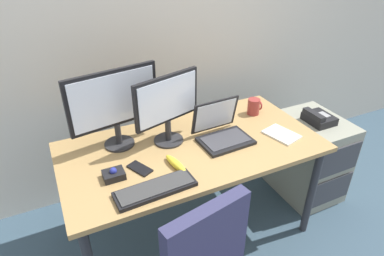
{
  "coord_description": "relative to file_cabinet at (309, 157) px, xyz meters",
  "views": [
    {
      "loc": [
        -0.72,
        -1.51,
        1.85
      ],
      "look_at": [
        0.0,
        0.0,
        0.85
      ],
      "focal_mm": 31.24,
      "sensor_mm": 36.0,
      "label": 1
    }
  ],
  "objects": [
    {
      "name": "cell_phone",
      "position": [
        -1.36,
        -0.09,
        0.41
      ],
      "size": [
        0.12,
        0.16,
        0.01
      ],
      "primitive_type": "cube",
      "rotation": [
        0.0,
        0.0,
        0.44
      ],
      "color": "black",
      "rests_on": "desk"
    },
    {
      "name": "keyboard",
      "position": [
        -1.34,
        -0.29,
        0.42
      ],
      "size": [
        0.42,
        0.16,
        0.03
      ],
      "color": "black",
      "rests_on": "desk"
    },
    {
      "name": "file_cabinet",
      "position": [
        0.0,
        0.0,
        0.0
      ],
      "size": [
        0.42,
        0.53,
        0.65
      ],
      "color": "gray",
      "rests_on": "ground"
    },
    {
      "name": "coffee_mug",
      "position": [
        -0.44,
        0.18,
        0.46
      ],
      "size": [
        0.09,
        0.08,
        0.11
      ],
      "color": "maroon",
      "rests_on": "desk"
    },
    {
      "name": "monitor_main",
      "position": [
        -1.4,
        0.2,
        0.68
      ],
      "size": [
        0.53,
        0.18,
        0.47
      ],
      "color": "#262628",
      "rests_on": "desk"
    },
    {
      "name": "back_wall",
      "position": [
        -1.0,
        0.75,
        1.08
      ],
      "size": [
        6.0,
        0.1,
        2.8
      ],
      "primitive_type": "cube",
      "color": "beige",
      "rests_on": "ground"
    },
    {
      "name": "laptop",
      "position": [
        -0.81,
        -0.01,
        0.46
      ],
      "size": [
        0.32,
        0.28,
        0.24
      ],
      "color": "black",
      "rests_on": "desk"
    },
    {
      "name": "paper_notepad",
      "position": [
        -0.45,
        -0.14,
        0.41
      ],
      "size": [
        0.2,
        0.24,
        0.01
      ],
      "primitive_type": "cube",
      "rotation": [
        0.0,
        0.0,
        0.26
      ],
      "color": "white",
      "rests_on": "desk"
    },
    {
      "name": "trackball_mouse",
      "position": [
        -1.51,
        -0.1,
        0.43
      ],
      "size": [
        0.11,
        0.09,
        0.07
      ],
      "color": "black",
      "rests_on": "desk"
    },
    {
      "name": "ground_plane",
      "position": [
        -1.0,
        0.0,
        -0.32
      ],
      "size": [
        8.0,
        8.0,
        0.0
      ],
      "primitive_type": "plane",
      "color": "#354B5A"
    },
    {
      "name": "desk_phone",
      "position": [
        -0.01,
        -0.02,
        0.36
      ],
      "size": [
        0.17,
        0.2,
        0.09
      ],
      "color": "black",
      "rests_on": "file_cabinet"
    },
    {
      "name": "banana",
      "position": [
        -1.18,
        -0.15,
        0.42
      ],
      "size": [
        0.08,
        0.19,
        0.04
      ],
      "primitive_type": "ellipsoid",
      "rotation": [
        0.0,
        0.0,
        1.75
      ],
      "color": "yellow",
      "rests_on": "desk"
    },
    {
      "name": "desk",
      "position": [
        -1.0,
        0.0,
        0.33
      ],
      "size": [
        1.56,
        0.8,
        0.73
      ],
      "color": "#A5804C",
      "rests_on": "ground"
    },
    {
      "name": "monitor_side",
      "position": [
        -1.11,
        0.1,
        0.65
      ],
      "size": [
        0.43,
        0.18,
        0.43
      ],
      "color": "#262628",
      "rests_on": "desk"
    }
  ]
}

